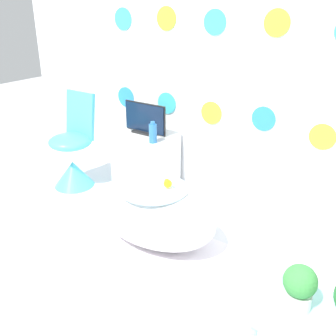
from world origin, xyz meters
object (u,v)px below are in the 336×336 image
potted_plant_left (299,286)px  chair (73,158)px  bathtub (154,213)px  tv (145,120)px  vase (153,133)px

potted_plant_left → chair: bearing=160.2°
chair → potted_plant_left: chair is taller
bathtub → tv: bearing=131.6°
bathtub → potted_plant_left: potted_plant_left is taller
tv → bathtub: bearing=-48.4°
vase → tv: bearing=143.1°
tv → potted_plant_left: tv is taller
bathtub → potted_plant_left: 1.40m
bathtub → tv: tv is taller
chair → vase: size_ratio=4.65×
tv → vase: bearing=-36.9°
bathtub → tv: 1.09m
bathtub → vase: (-0.45, 0.59, 0.37)m
tv → potted_plant_left: 2.33m
chair → potted_plant_left: bearing=-19.8°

